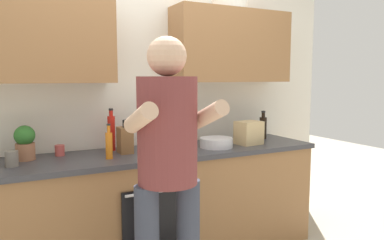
{
  "coord_description": "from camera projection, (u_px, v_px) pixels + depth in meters",
  "views": [
    {
      "loc": [
        -1.04,
        -2.71,
        1.49
      ],
      "look_at": [
        0.29,
        -0.1,
        1.15
      ],
      "focal_mm": 34.39,
      "sensor_mm": 36.0,
      "label": 1
    }
  ],
  "objects": [
    {
      "name": "bottle_juice",
      "position": [
        109.0,
        145.0,
        2.67
      ],
      "size": [
        0.05,
        0.05,
        0.26
      ],
      "color": "orange",
      "rests_on": "counter"
    },
    {
      "name": "cup_stoneware",
      "position": [
        12.0,
        159.0,
        2.44
      ],
      "size": [
        0.08,
        0.08,
        0.1
      ],
      "primitive_type": "cylinder",
      "color": "slate",
      "rests_on": "counter"
    },
    {
      "name": "counter",
      "position": [
        154.0,
        206.0,
        2.99
      ],
      "size": [
        2.84,
        0.67,
        0.9
      ],
      "color": "olive",
      "rests_on": "ground"
    },
    {
      "name": "bottle_wine",
      "position": [
        164.0,
        131.0,
        3.19
      ],
      "size": [
        0.05,
        0.05,
        0.3
      ],
      "color": "#471419",
      "rests_on": "counter"
    },
    {
      "name": "back_wall_unit",
      "position": [
        141.0,
        77.0,
        3.11
      ],
      "size": [
        4.0,
        0.38,
        2.5
      ],
      "color": "silver",
      "rests_on": "ground"
    },
    {
      "name": "potted_herb",
      "position": [
        25.0,
        142.0,
        2.63
      ],
      "size": [
        0.14,
        0.14,
        0.25
      ],
      "color": "#9E6647",
      "rests_on": "counter"
    },
    {
      "name": "bottle_vinegar",
      "position": [
        189.0,
        133.0,
        3.24
      ],
      "size": [
        0.08,
        0.08,
        0.25
      ],
      "color": "brown",
      "rests_on": "counter"
    },
    {
      "name": "bottle_oil",
      "position": [
        163.0,
        138.0,
        3.09
      ],
      "size": [
        0.05,
        0.05,
        0.22
      ],
      "color": "olive",
      "rests_on": "counter"
    },
    {
      "name": "mixing_bowl",
      "position": [
        216.0,
        143.0,
        3.12
      ],
      "size": [
        0.28,
        0.28,
        0.08
      ],
      "primitive_type": "cylinder",
      "color": "silver",
      "rests_on": "counter"
    },
    {
      "name": "bottle_soda",
      "position": [
        168.0,
        141.0,
        2.85
      ],
      "size": [
        0.06,
        0.06,
        0.24
      ],
      "color": "#198C33",
      "rests_on": "counter"
    },
    {
      "name": "bottle_soy",
      "position": [
        263.0,
        127.0,
        3.55
      ],
      "size": [
        0.07,
        0.07,
        0.27
      ],
      "color": "black",
      "rests_on": "counter"
    },
    {
      "name": "person_standing",
      "position": [
        168.0,
        162.0,
        2.08
      ],
      "size": [
        0.49,
        0.45,
        1.72
      ],
      "color": "#383D4C",
      "rests_on": "ground"
    },
    {
      "name": "cup_ceramic",
      "position": [
        60.0,
        150.0,
        2.78
      ],
      "size": [
        0.07,
        0.07,
        0.08
      ],
      "primitive_type": "cylinder",
      "color": "#BF4C47",
      "rests_on": "counter"
    },
    {
      "name": "bottle_hotsauce",
      "position": [
        111.0,
        132.0,
        2.97
      ],
      "size": [
        0.06,
        0.06,
        0.34
      ],
      "color": "red",
      "rests_on": "counter"
    },
    {
      "name": "knife_block",
      "position": [
        125.0,
        140.0,
        2.87
      ],
      "size": [
        0.1,
        0.14,
        0.27
      ],
      "color": "brown",
      "rests_on": "counter"
    },
    {
      "name": "grocery_bag_bread",
      "position": [
        249.0,
        133.0,
        3.26
      ],
      "size": [
        0.23,
        0.2,
        0.2
      ],
      "primitive_type": "cube",
      "rotation": [
        0.0,
        0.0,
        0.13
      ],
      "color": "tan",
      "rests_on": "counter"
    }
  ]
}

